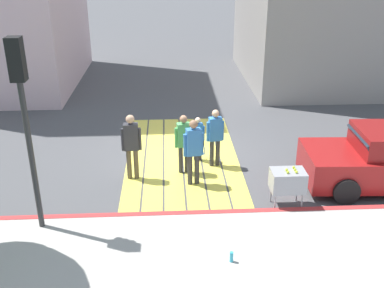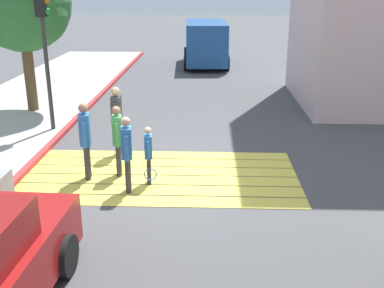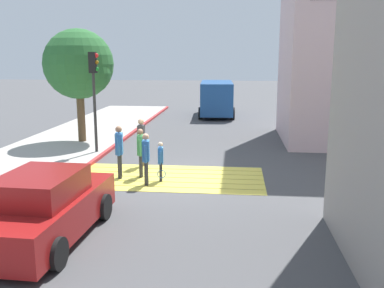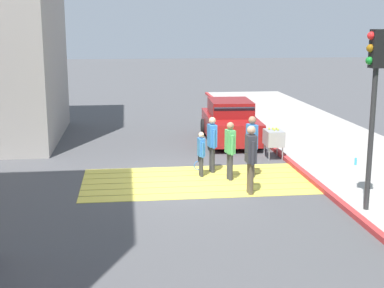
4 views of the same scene
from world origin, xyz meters
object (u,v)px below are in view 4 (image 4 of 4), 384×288
(pedestrian_adult_side, at_px, (230,147))
(pedestrian_child_with_racket, at_px, (201,152))
(car_parked_near_curb, at_px, (230,122))
(pedestrian_adult_lead, at_px, (212,140))
(pedestrian_adult_trailing, at_px, (251,155))
(traffic_light_corner, at_px, (374,84))
(water_bottle, at_px, (356,161))
(tennis_ball_cart, at_px, (274,138))
(pedestrian_teen_behind, at_px, (252,142))

(pedestrian_adult_side, relative_size, pedestrian_child_with_racket, 1.26)
(car_parked_near_curb, distance_m, pedestrian_adult_lead, 4.59)
(car_parked_near_curb, xyz_separation_m, pedestrian_adult_trailing, (0.75, 6.63, 0.33))
(traffic_light_corner, distance_m, pedestrian_child_with_racket, 5.48)
(pedestrian_adult_trailing, bearing_deg, pedestrian_adult_side, -78.56)
(pedestrian_adult_trailing, distance_m, pedestrian_adult_side, 1.41)
(pedestrian_adult_lead, bearing_deg, pedestrian_child_with_racket, 48.61)
(traffic_light_corner, height_order, pedestrian_adult_trailing, traffic_light_corner)
(traffic_light_corner, xyz_separation_m, water_bottle, (-1.49, -3.99, -2.81))
(pedestrian_adult_side, bearing_deg, pedestrian_adult_lead, -67.34)
(pedestrian_adult_side, bearing_deg, car_parked_near_curb, -101.05)
(water_bottle, bearing_deg, pedestrian_child_with_racket, 3.80)
(pedestrian_adult_lead, bearing_deg, tennis_ball_cart, -147.06)
(pedestrian_adult_trailing, relative_size, pedestrian_teen_behind, 1.01)
(traffic_light_corner, bearing_deg, water_bottle, -110.43)
(water_bottle, distance_m, pedestrian_teen_behind, 3.55)
(water_bottle, relative_size, pedestrian_child_with_racket, 0.17)
(pedestrian_child_with_racket, bearing_deg, pedestrian_teen_behind, 171.42)
(car_parked_near_curb, bearing_deg, pedestrian_adult_lead, 72.25)
(pedestrian_adult_side, height_order, pedestrian_teen_behind, pedestrian_teen_behind)
(pedestrian_teen_behind, bearing_deg, traffic_light_corner, 119.15)
(traffic_light_corner, height_order, water_bottle, traffic_light_corner)
(water_bottle, height_order, pedestrian_child_with_racket, pedestrian_child_with_racket)
(car_parked_near_curb, xyz_separation_m, traffic_light_corner, (-1.58, 8.48, 2.30))
(pedestrian_teen_behind, xyz_separation_m, pedestrian_child_with_racket, (1.44, -0.22, -0.30))
(water_bottle, bearing_deg, traffic_light_corner, 69.57)
(pedestrian_teen_behind, bearing_deg, pedestrian_adult_lead, -32.36)
(pedestrian_adult_lead, bearing_deg, car_parked_near_curb, -107.75)
(car_parked_near_curb, height_order, pedestrian_adult_trailing, pedestrian_adult_trailing)
(pedestrian_adult_trailing, bearing_deg, pedestrian_adult_lead, -74.00)
(car_parked_near_curb, bearing_deg, pedestrian_adult_trailing, 83.57)
(pedestrian_teen_behind, bearing_deg, water_bottle, -171.00)
(pedestrian_adult_side, distance_m, pedestrian_child_with_racket, 0.91)
(pedestrian_adult_lead, xyz_separation_m, pedestrian_adult_trailing, (-0.65, 2.27, 0.08))
(pedestrian_adult_lead, bearing_deg, pedestrian_adult_side, 112.66)
(pedestrian_adult_trailing, height_order, pedestrian_child_with_racket, pedestrian_adult_trailing)
(tennis_ball_cart, bearing_deg, pedestrian_adult_trailing, 66.33)
(traffic_light_corner, relative_size, pedestrian_adult_trailing, 2.33)
(car_parked_near_curb, bearing_deg, pedestrian_adult_side, 78.95)
(pedestrian_teen_behind, bearing_deg, pedestrian_child_with_racket, -8.58)
(traffic_light_corner, distance_m, pedestrian_adult_trailing, 3.57)
(traffic_light_corner, xyz_separation_m, pedestrian_adult_side, (2.60, -3.23, -2.06))
(pedestrian_adult_side, relative_size, pedestrian_teen_behind, 0.93)
(tennis_ball_cart, xyz_separation_m, pedestrian_child_with_racket, (2.69, 1.94, 0.05))
(traffic_light_corner, relative_size, pedestrian_teen_behind, 2.36)
(water_bottle, bearing_deg, car_parked_near_curb, -55.69)
(pedestrian_adult_lead, bearing_deg, pedestrian_teen_behind, 147.64)
(water_bottle, xyz_separation_m, pedestrian_adult_trailing, (3.81, 2.14, 0.83))
(car_parked_near_curb, height_order, water_bottle, car_parked_near_curb)
(tennis_ball_cart, bearing_deg, pedestrian_child_with_racket, 35.73)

